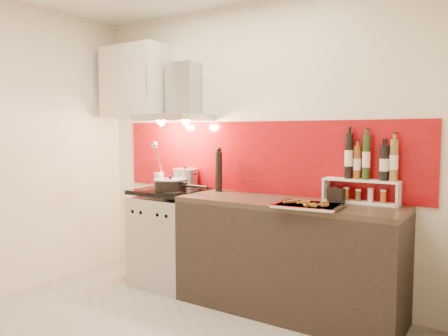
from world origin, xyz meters
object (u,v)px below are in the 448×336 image
Objects in this scene: range_stove at (171,238)px; counter at (286,257)px; stock_pot at (186,178)px; pepper_mill at (219,170)px; baking_tray at (308,205)px; saute_pan at (171,185)px.

counter is at bearing 0.23° from range_stove.
stock_pot is 0.61× the size of pepper_mill.
range_stove reaches higher than counter.
stock_pot is 1.46m from baking_tray.
baking_tray is (0.25, -0.18, 0.47)m from counter.
stock_pot reaches higher than saute_pan.
saute_pan is (-1.14, -0.07, 0.51)m from counter.
pepper_mill is 0.81× the size of baking_tray.
baking_tray is at bearing -36.13° from counter.
stock_pot is at bearing 77.56° from range_stove.
baking_tray is at bearing -19.12° from pepper_mill.
baking_tray is (1.45, -0.18, 0.47)m from range_stove.
saute_pan is at bearing -176.64° from counter.
pepper_mill is (0.37, 0.24, 0.14)m from saute_pan.
pepper_mill is at bearing -1.53° from stock_pot.
counter is 3.09× the size of saute_pan.
saute_pan is (0.06, -0.06, 0.52)m from range_stove.
range_stove is at bearing 172.94° from baking_tray.
saute_pan is at bearing 175.16° from baking_tray.
range_stove is 0.53m from saute_pan.
stock_pot is (0.04, 0.18, 0.56)m from range_stove.
baking_tray is at bearing -7.06° from range_stove.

